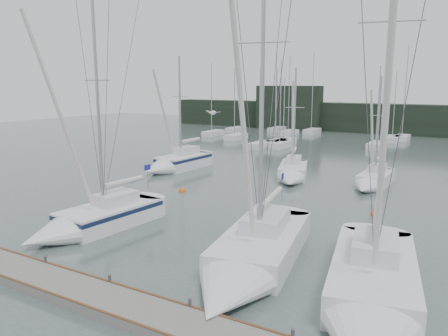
# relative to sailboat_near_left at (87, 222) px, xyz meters

# --- Properties ---
(ground) EXTENTS (160.00, 160.00, 0.00)m
(ground) POSITION_rel_sailboat_near_left_xyz_m (8.35, -0.57, -0.61)
(ground) COLOR #4B5B57
(ground) RESTS_ON ground
(dock) EXTENTS (24.00, 2.00, 0.40)m
(dock) POSITION_rel_sailboat_near_left_xyz_m (8.35, -5.57, -0.41)
(dock) COLOR slate
(dock) RESTS_ON ground
(far_treeline) EXTENTS (90.00, 4.00, 5.00)m
(far_treeline) POSITION_rel_sailboat_near_left_xyz_m (8.35, 61.43, 1.89)
(far_treeline) COLOR black
(far_treeline) RESTS_ON ground
(far_building_left) EXTENTS (12.00, 3.00, 8.00)m
(far_building_left) POSITION_rel_sailboat_near_left_xyz_m (-11.65, 59.43, 3.39)
(far_building_left) COLOR black
(far_building_left) RESTS_ON ground
(mast_forest) EXTENTS (58.01, 27.99, 14.90)m
(mast_forest) POSITION_rel_sailboat_near_left_xyz_m (3.43, 44.70, -0.13)
(mast_forest) COLOR silver
(mast_forest) RESTS_ON ground
(sailboat_near_left) EXTENTS (3.78, 9.29, 14.54)m
(sailboat_near_left) POSITION_rel_sailboat_near_left_xyz_m (0.00, 0.00, 0.00)
(sailboat_near_left) COLOR silver
(sailboat_near_left) RESTS_ON ground
(sailboat_near_center) EXTENTS (5.32, 11.95, 17.39)m
(sailboat_near_center) POSITION_rel_sailboat_near_left_xyz_m (10.60, -0.46, -0.01)
(sailboat_near_center) COLOR silver
(sailboat_near_center) RESTS_ON ground
(sailboat_near_right) EXTENTS (5.29, 11.91, 17.98)m
(sailboat_near_right) POSITION_rel_sailboat_near_left_xyz_m (16.13, -1.33, 0.02)
(sailboat_near_right) COLOR silver
(sailboat_near_right) RESTS_ON ground
(sailboat_mid_a) EXTENTS (3.29, 8.65, 11.91)m
(sailboat_mid_a) POSITION_rel_sailboat_near_left_xyz_m (-6.60, 17.27, 0.05)
(sailboat_mid_a) COLOR silver
(sailboat_mid_a) RESTS_ON ground
(sailboat_mid_b) EXTENTS (4.65, 8.29, 10.55)m
(sailboat_mid_b) POSITION_rel_sailboat_near_left_xyz_m (5.02, 19.04, -0.08)
(sailboat_mid_b) COLOR silver
(sailboat_mid_b) RESTS_ON ground
(sailboat_mid_c) EXTENTS (2.40, 6.96, 9.72)m
(sailboat_mid_c) POSITION_rel_sailboat_near_left_xyz_m (11.80, 19.47, -0.10)
(sailboat_mid_c) COLOR silver
(sailboat_mid_c) RESTS_ON ground
(buoy_b) EXTENTS (0.53, 0.53, 0.53)m
(buoy_b) POSITION_rel_sailboat_near_left_xyz_m (13.57, 11.88, -0.61)
(buoy_b) COLOR #D75913
(buoy_b) RESTS_ON ground
(buoy_c) EXTENTS (0.60, 0.60, 0.60)m
(buoy_c) POSITION_rel_sailboat_near_left_xyz_m (-0.95, 10.70, -0.61)
(buoy_c) COLOR #D75913
(buoy_c) RESTS_ON ground
(seagull) EXTENTS (0.94, 0.47, 0.19)m
(seagull) POSITION_rel_sailboat_near_left_xyz_m (8.58, -0.06, 6.54)
(seagull) COLOR white
(seagull) RESTS_ON ground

